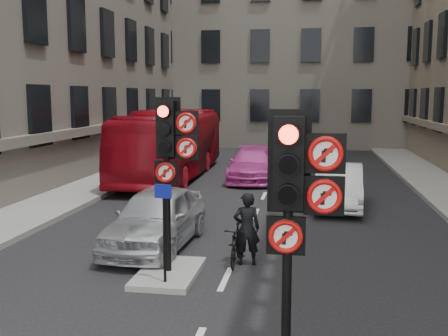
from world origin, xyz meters
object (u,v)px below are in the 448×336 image
(motorcycle, at_px, (236,244))
(car_silver, at_px, (157,218))
(signal_far, at_px, (171,147))
(car_white, at_px, (339,186))
(info_sign, at_px, (164,219))
(signal_near, at_px, (296,194))
(car_pink, at_px, (252,165))
(motorcyclist, at_px, (247,229))
(bus_red, at_px, (172,144))

(motorcycle, bearing_deg, car_silver, 155.06)
(signal_far, xyz_separation_m, car_white, (3.75, 7.48, -1.99))
(car_silver, height_order, info_sign, info_sign)
(signal_near, height_order, car_pink, signal_near)
(car_white, relative_size, motorcyclist, 2.65)
(signal_near, relative_size, info_sign, 1.84)
(car_silver, distance_m, motorcyclist, 2.56)
(signal_near, distance_m, info_sign, 4.38)
(car_white, xyz_separation_m, motorcyclist, (-2.32, -6.48, 0.10))
(car_pink, bearing_deg, signal_near, -83.58)
(motorcyclist, bearing_deg, car_silver, -36.76)
(bus_red, relative_size, motorcycle, 7.42)
(car_white, bearing_deg, car_silver, -126.87)
(bus_red, height_order, motorcycle, bus_red)
(bus_red, bearing_deg, car_pink, -5.00)
(car_pink, distance_m, info_sign, 13.17)
(bus_red, bearing_deg, motorcyclist, -68.50)
(signal_near, xyz_separation_m, car_white, (1.15, 11.48, -1.87))
(motorcycle, xyz_separation_m, info_sign, (-1.17, -1.68, 0.92))
(signal_near, distance_m, motorcycle, 5.62)
(signal_near, height_order, motorcyclist, signal_near)
(signal_near, height_order, car_white, signal_near)
(car_pink, relative_size, motorcyclist, 2.91)
(car_pink, bearing_deg, bus_red, 174.26)
(signal_far, height_order, bus_red, signal_far)
(car_silver, bearing_deg, car_white, 51.92)
(car_white, relative_size, car_pink, 0.91)
(motorcycle, xyz_separation_m, motorcyclist, (0.24, 0.00, 0.37))
(signal_near, distance_m, motorcyclist, 5.44)
(signal_far, distance_m, motorcyclist, 2.57)
(signal_far, height_order, motorcycle, signal_far)
(signal_near, xyz_separation_m, bus_red, (-5.99, 16.75, -1.05))
(car_white, xyz_separation_m, info_sign, (-3.73, -8.15, 0.66))
(signal_near, distance_m, signal_far, 4.77)
(car_silver, bearing_deg, signal_far, -62.65)
(signal_far, relative_size, car_white, 0.82)
(bus_red, distance_m, info_sign, 13.85)
(car_silver, distance_m, car_pink, 10.55)
(signal_far, bearing_deg, info_sign, -88.01)
(car_pink, bearing_deg, info_sign, -92.73)
(motorcyclist, bearing_deg, motorcycle, -13.79)
(car_silver, relative_size, car_pink, 0.91)
(car_pink, bearing_deg, motorcyclist, -85.91)
(signal_near, height_order, motorcycle, signal_near)
(car_silver, relative_size, bus_red, 0.39)
(motorcycle, height_order, info_sign, info_sign)
(signal_far, xyz_separation_m, bus_red, (-3.39, 12.75, -1.17))
(car_white, bearing_deg, bus_red, 147.22)
(motorcycle, distance_m, motorcyclist, 0.44)
(signal_near, bearing_deg, motorcycle, 105.71)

